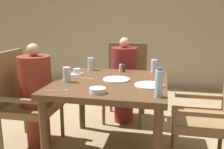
% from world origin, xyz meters
% --- Properties ---
extents(wall_back, '(8.00, 0.06, 2.80)m').
position_xyz_m(wall_back, '(0.00, 2.58, 1.40)').
color(wall_back, tan).
rests_on(wall_back, ground_plane).
extents(dining_table, '(1.03, 1.08, 0.74)m').
position_xyz_m(dining_table, '(0.00, 0.00, 0.64)').
color(dining_table, brown).
rests_on(dining_table, ground_plane).
extents(chair_left_side, '(0.52, 0.52, 0.99)m').
position_xyz_m(chair_left_side, '(-0.93, 0.00, 0.52)').
color(chair_left_side, brown).
rests_on(chair_left_side, ground_plane).
extents(diner_in_left_chair, '(0.32, 0.32, 1.07)m').
position_xyz_m(diner_in_left_chair, '(-0.78, 0.00, 0.55)').
color(diner_in_left_chair, maroon).
rests_on(diner_in_left_chair, ground_plane).
extents(chair_far_side, '(0.52, 0.52, 0.99)m').
position_xyz_m(chair_far_side, '(0.00, 0.95, 0.52)').
color(chair_far_side, brown).
rests_on(chair_far_side, ground_plane).
extents(diner_in_far_chair, '(0.32, 0.32, 1.08)m').
position_xyz_m(diner_in_far_chair, '(-0.00, 0.80, 0.55)').
color(diner_in_far_chair, maroon).
rests_on(diner_in_far_chair, ground_plane).
extents(chair_right_side, '(0.52, 0.52, 0.99)m').
position_xyz_m(chair_right_side, '(0.93, 0.00, 0.52)').
color(chair_right_side, brown).
rests_on(chair_right_side, ground_plane).
extents(plate_main_left, '(0.26, 0.26, 0.01)m').
position_xyz_m(plate_main_left, '(0.04, 0.05, 0.74)').
color(plate_main_left, white).
rests_on(plate_main_left, dining_table).
extents(plate_main_right, '(0.26, 0.26, 0.01)m').
position_xyz_m(plate_main_right, '(0.36, -0.10, 0.74)').
color(plate_main_right, white).
rests_on(plate_main_right, dining_table).
extents(teacup_with_saucer, '(0.14, 0.14, 0.06)m').
position_xyz_m(teacup_with_saucer, '(-0.40, 0.20, 0.76)').
color(teacup_with_saucer, white).
rests_on(teacup_with_saucer, dining_table).
extents(bowl_small, '(0.13, 0.13, 0.04)m').
position_xyz_m(bowl_small, '(-0.02, -0.39, 0.76)').
color(bowl_small, white).
rests_on(bowl_small, dining_table).
extents(water_bottle, '(0.06, 0.06, 0.22)m').
position_xyz_m(water_bottle, '(0.45, -0.40, 0.84)').
color(water_bottle, '#A3C6DB').
rests_on(water_bottle, dining_table).
extents(glass_tall_near, '(0.07, 0.07, 0.14)m').
position_xyz_m(glass_tall_near, '(0.38, 0.46, 0.81)').
color(glass_tall_near, silver).
rests_on(glass_tall_near, dining_table).
extents(glass_tall_mid, '(0.07, 0.07, 0.14)m').
position_xyz_m(glass_tall_mid, '(-0.33, 0.45, 0.81)').
color(glass_tall_mid, silver).
rests_on(glass_tall_mid, dining_table).
extents(glass_tall_far, '(0.07, 0.07, 0.14)m').
position_xyz_m(glass_tall_far, '(-0.39, -0.12, 0.81)').
color(glass_tall_far, silver).
rests_on(glass_tall_far, dining_table).
extents(salt_shaker, '(0.03, 0.03, 0.09)m').
position_xyz_m(salt_shaker, '(0.02, 0.42, 0.78)').
color(salt_shaker, white).
rests_on(salt_shaker, dining_table).
extents(pepper_shaker, '(0.03, 0.03, 0.08)m').
position_xyz_m(pepper_shaker, '(0.06, 0.42, 0.78)').
color(pepper_shaker, '#4C3D2D').
rests_on(pepper_shaker, dining_table).
extents(fork_beside_plate, '(0.18, 0.07, 0.00)m').
position_xyz_m(fork_beside_plate, '(-0.34, -0.40, 0.74)').
color(fork_beside_plate, silver).
rests_on(fork_beside_plate, dining_table).
extents(knife_beside_plate, '(0.19, 0.06, 0.00)m').
position_xyz_m(knife_beside_plate, '(-0.26, 0.05, 0.74)').
color(knife_beside_plate, silver).
rests_on(knife_beside_plate, dining_table).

